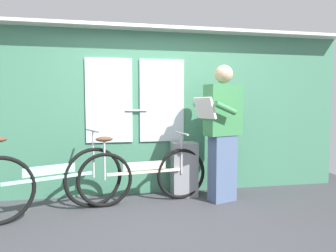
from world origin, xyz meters
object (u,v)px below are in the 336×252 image
Objects in this scene: passenger_reading_newspaper at (222,130)px; bicycle_near_door at (49,182)px; trash_bin_by_wall at (184,169)px; bicycle_leaning_behind at (144,175)px.

bicycle_near_door is at bearing -14.43° from passenger_reading_newspaper.
passenger_reading_newspaper reaches higher than trash_bin_by_wall.
bicycle_near_door is 1.08m from bicycle_leaning_behind.
passenger_reading_newspaper is 0.75m from trash_bin_by_wall.
bicycle_leaning_behind reaches higher than trash_bin_by_wall.
bicycle_near_door reaches higher than trash_bin_by_wall.
passenger_reading_newspaper reaches higher than bicycle_near_door.
bicycle_near_door is at bearing -175.74° from bicycle_leaning_behind.
bicycle_leaning_behind is 0.60m from trash_bin_by_wall.
passenger_reading_newspaper is (2.03, 0.13, 0.52)m from bicycle_near_door.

